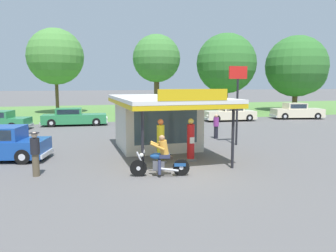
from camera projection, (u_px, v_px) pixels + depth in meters
name	position (u px, v px, depth m)	size (l,w,h in m)	color
ground_plane	(173.00, 172.00, 13.22)	(300.00, 300.00, 0.00)	#5B5959
grass_verge_strip	(102.00, 111.00, 41.74)	(120.00, 24.00, 0.01)	#56843D
service_station_kiosk	(159.00, 118.00, 17.62)	(4.69, 7.71, 3.29)	beige
gas_pump_nearside	(161.00, 143.00, 14.68)	(0.44, 0.44, 1.95)	slate
gas_pump_offside	(191.00, 141.00, 15.09)	(0.44, 0.44, 1.94)	slate
motorcycle_with_rider	(161.00, 159.00, 12.58)	(2.23, 0.82, 1.58)	black
parked_car_back_row_left	(165.00, 116.00, 28.83)	(5.15, 3.14, 1.54)	black
parked_car_second_row_spare	(297.00, 112.00, 32.96)	(5.25, 2.96, 1.55)	beige
parked_car_back_row_centre_left	(230.00, 114.00, 31.05)	(5.01, 2.13, 1.49)	beige
parked_car_back_row_far_left	(74.00, 118.00, 27.69)	(5.48, 2.15, 1.44)	#2D844C
bystander_chatting_near_pumps	(216.00, 126.00, 21.09)	(0.34, 0.34, 1.56)	black
bystander_admiring_sedan	(35.00, 153.00, 12.53)	(0.37, 0.37, 1.70)	brown
tree_oak_centre	(298.00, 68.00, 41.13)	(7.53, 7.53, 9.34)	brown
tree_oak_far_left	(155.00, 60.00, 37.68)	(5.40, 5.40, 8.99)	brown
tree_oak_far_right	(55.00, 57.00, 38.04)	(6.41, 6.41, 9.73)	brown
tree_oak_distant_spare	(226.00, 64.00, 39.59)	(7.11, 7.11, 9.39)	brown
roadside_pole_sign	(238.00, 91.00, 18.63)	(1.10, 0.12, 4.45)	black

